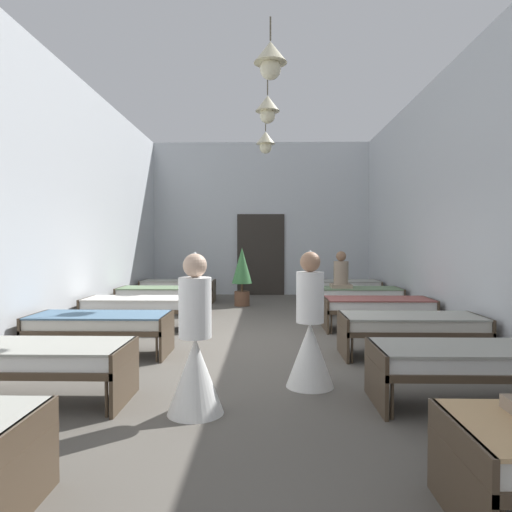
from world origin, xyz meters
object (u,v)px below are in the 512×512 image
(bed_left_row_1, at_px, (31,358))
(nurse_mid_aisle, at_px, (310,338))
(bed_right_row_2, at_px, (411,325))
(bed_left_row_3, at_px, (138,305))
(patient_seated_primary, at_px, (341,274))
(bed_right_row_5, at_px, (342,286))
(bed_left_row_2, at_px, (100,324))
(nurse_near_aisle, at_px, (195,356))
(bed_right_row_4, at_px, (357,294))
(bed_right_row_3, at_px, (378,306))
(bed_left_row_4, at_px, (162,293))
(bed_left_row_5, at_px, (178,285))
(potted_plant, at_px, (242,272))
(bed_right_row_1, at_px, (473,360))

(bed_left_row_1, xyz_separation_m, nurse_mid_aisle, (2.78, 0.56, 0.09))
(bed_right_row_2, bearing_deg, bed_left_row_3, 156.10)
(nurse_mid_aisle, height_order, patient_seated_primary, nurse_mid_aisle)
(bed_left_row_1, height_order, bed_right_row_5, same)
(bed_left_row_2, distance_m, patient_seated_primary, 5.46)
(bed_left_row_1, xyz_separation_m, bed_left_row_3, (0.00, 3.80, 0.00))
(nurse_near_aisle, bearing_deg, bed_right_row_4, -129.03)
(bed_right_row_3, distance_m, bed_right_row_4, 1.90)
(bed_left_row_3, bearing_deg, bed_left_row_4, 90.00)
(bed_left_row_5, bearing_deg, bed_left_row_4, -90.00)
(bed_right_row_2, relative_size, potted_plant, 1.32)
(bed_right_row_5, height_order, nurse_mid_aisle, nurse_mid_aisle)
(bed_left_row_4, bearing_deg, bed_right_row_1, -53.05)
(bed_right_row_1, bearing_deg, bed_left_row_3, 138.45)
(bed_left_row_2, height_order, bed_left_row_3, same)
(bed_right_row_2, distance_m, bed_right_row_3, 1.90)
(bed_left_row_2, height_order, potted_plant, potted_plant)
(patient_seated_primary, distance_m, potted_plant, 2.55)
(bed_right_row_1, xyz_separation_m, bed_left_row_4, (-4.29, 5.70, 0.00))
(patient_seated_primary, bearing_deg, bed_right_row_2, -84.69)
(bed_left_row_3, relative_size, patient_seated_primary, 2.38)
(bed_left_row_3, distance_m, patient_seated_primary, 4.38)
(bed_right_row_5, xyz_separation_m, potted_plant, (-2.58, -0.69, 0.40))
(bed_left_row_1, distance_m, potted_plant, 7.13)
(bed_left_row_1, bearing_deg, bed_right_row_3, 41.55)
(nurse_mid_aisle, bearing_deg, patient_seated_primary, 122.97)
(bed_left_row_2, bearing_deg, nurse_near_aisle, -52.44)
(bed_right_row_1, bearing_deg, patient_seated_primary, 93.54)
(potted_plant, bearing_deg, nurse_near_aisle, -90.44)
(bed_right_row_3, relative_size, bed_left_row_4, 1.00)
(bed_left_row_4, bearing_deg, nurse_mid_aisle, -61.60)
(patient_seated_primary, height_order, potted_plant, potted_plant)
(bed_right_row_3, bearing_deg, bed_right_row_5, 90.00)
(bed_right_row_4, bearing_deg, bed_left_row_1, -126.95)
(bed_right_row_3, relative_size, potted_plant, 1.32)
(bed_left_row_3, bearing_deg, bed_right_row_4, 23.90)
(bed_right_row_4, xyz_separation_m, bed_right_row_5, (0.00, 1.90, 0.00))
(bed_left_row_2, relative_size, bed_left_row_4, 1.00)
(bed_left_row_5, bearing_deg, patient_seated_primary, -26.19)
(bed_right_row_1, relative_size, potted_plant, 1.32)
(bed_left_row_1, height_order, bed_right_row_1, same)
(bed_right_row_4, height_order, bed_right_row_5, same)
(bed_right_row_5, bearing_deg, bed_left_row_5, 180.00)
(potted_plant, bearing_deg, bed_right_row_3, -50.31)
(bed_left_row_3, height_order, potted_plant, potted_plant)
(bed_right_row_4, distance_m, bed_left_row_5, 4.69)
(bed_left_row_2, relative_size, bed_right_row_3, 1.00)
(nurse_near_aisle, height_order, patient_seated_primary, nurse_near_aisle)
(nurse_near_aisle, bearing_deg, nurse_mid_aisle, -159.32)
(bed_left_row_2, bearing_deg, bed_right_row_4, 41.55)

